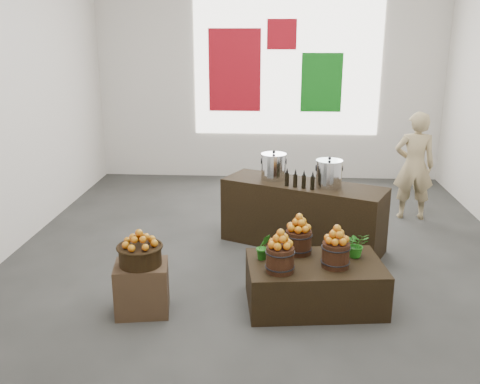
# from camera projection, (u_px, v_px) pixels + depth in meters

# --- Properties ---
(ground) EXTENTS (7.00, 7.00, 0.00)m
(ground) POSITION_uv_depth(u_px,v_px,m) (264.00, 252.00, 6.42)
(ground) COLOR #3A3A37
(ground) RESTS_ON ground
(back_wall) EXTENTS (6.00, 0.04, 4.00)m
(back_wall) POSITION_uv_depth(u_px,v_px,m) (270.00, 64.00, 9.19)
(back_wall) COLOR silver
(back_wall) RESTS_ON ground
(back_opening) EXTENTS (3.20, 0.02, 2.40)m
(back_opening) POSITION_uv_depth(u_px,v_px,m) (287.00, 65.00, 9.15)
(back_opening) COLOR white
(back_opening) RESTS_ON back_wall
(deco_red_left) EXTENTS (0.90, 0.04, 1.40)m
(deco_red_left) POSITION_uv_depth(u_px,v_px,m) (235.00, 70.00, 9.23)
(deco_red_left) COLOR #A40C19
(deco_red_left) RESTS_ON back_wall
(deco_green_right) EXTENTS (0.70, 0.04, 1.00)m
(deco_green_right) POSITION_uv_depth(u_px,v_px,m) (322.00, 83.00, 9.19)
(deco_green_right) COLOR #106C15
(deco_green_right) RESTS_ON back_wall
(deco_red_upper) EXTENTS (0.50, 0.04, 0.50)m
(deco_red_upper) POSITION_uv_depth(u_px,v_px,m) (282.00, 34.00, 9.01)
(deco_red_upper) COLOR #A40C19
(deco_red_upper) RESTS_ON back_wall
(crate) EXTENTS (0.54, 0.47, 0.49)m
(crate) POSITION_uv_depth(u_px,v_px,m) (142.00, 288.00, 5.00)
(crate) COLOR #4B3623
(crate) RESTS_ON ground
(wicker_basket) EXTENTS (0.39, 0.39, 0.18)m
(wicker_basket) POSITION_uv_depth(u_px,v_px,m) (140.00, 256.00, 4.90)
(wicker_basket) COLOR black
(wicker_basket) RESTS_ON crate
(apples_in_basket) EXTENTS (0.30, 0.30, 0.16)m
(apples_in_basket) POSITION_uv_depth(u_px,v_px,m) (139.00, 238.00, 4.85)
(apples_in_basket) COLOR #AF0507
(apples_in_basket) RESTS_ON wicker_basket
(display_table) EXTENTS (1.36, 0.93, 0.44)m
(display_table) POSITION_uv_depth(u_px,v_px,m) (314.00, 284.00, 5.14)
(display_table) COLOR black
(display_table) RESTS_ON ground
(apple_bucket_front_left) EXTENTS (0.26, 0.26, 0.24)m
(apple_bucket_front_left) POSITION_uv_depth(u_px,v_px,m) (280.00, 259.00, 4.85)
(apple_bucket_front_left) COLOR #33180E
(apple_bucket_front_left) RESTS_ON display_table
(apples_in_bucket_front_left) EXTENTS (0.19, 0.19, 0.17)m
(apples_in_bucket_front_left) POSITION_uv_depth(u_px,v_px,m) (280.00, 239.00, 4.79)
(apples_in_bucket_front_left) COLOR #AF0507
(apples_in_bucket_front_left) RESTS_ON apple_bucket_front_left
(apple_bucket_front_right) EXTENTS (0.26, 0.26, 0.24)m
(apple_bucket_front_right) POSITION_uv_depth(u_px,v_px,m) (336.00, 255.00, 4.95)
(apple_bucket_front_right) COLOR #33180E
(apple_bucket_front_right) RESTS_ON display_table
(apples_in_bucket_front_right) EXTENTS (0.19, 0.19, 0.17)m
(apples_in_bucket_front_right) POSITION_uv_depth(u_px,v_px,m) (337.00, 234.00, 4.90)
(apples_in_bucket_front_right) COLOR #AF0507
(apples_in_bucket_front_right) RESTS_ON apple_bucket_front_right
(apple_bucket_rear) EXTENTS (0.26, 0.26, 0.24)m
(apple_bucket_rear) POSITION_uv_depth(u_px,v_px,m) (298.00, 242.00, 5.26)
(apple_bucket_rear) COLOR #33180E
(apple_bucket_rear) RESTS_ON display_table
(apples_in_bucket_rear) EXTENTS (0.19, 0.19, 0.17)m
(apples_in_bucket_rear) POSITION_uv_depth(u_px,v_px,m) (299.00, 222.00, 5.20)
(apples_in_bucket_rear) COLOR #AF0507
(apples_in_bucket_rear) RESTS_ON apple_bucket_rear
(herb_garnish_right) EXTENTS (0.26, 0.24, 0.25)m
(herb_garnish_right) POSITION_uv_depth(u_px,v_px,m) (356.00, 244.00, 5.17)
(herb_garnish_right) COLOR #1C6916
(herb_garnish_right) RESTS_ON display_table
(herb_garnish_left) EXTENTS (0.17, 0.16, 0.26)m
(herb_garnish_left) POSITION_uv_depth(u_px,v_px,m) (263.00, 247.00, 5.11)
(herb_garnish_left) COLOR #1C6916
(herb_garnish_left) RESTS_ON display_table
(counter) EXTENTS (2.03, 1.39, 0.80)m
(counter) POSITION_uv_depth(u_px,v_px,m) (302.00, 215.00, 6.52)
(counter) COLOR black
(counter) RESTS_ON ground
(stock_pot_left) EXTENTS (0.30, 0.30, 0.30)m
(stock_pot_left) POSITION_uv_depth(u_px,v_px,m) (274.00, 167.00, 6.54)
(stock_pot_left) COLOR silver
(stock_pot_left) RESTS_ON counter
(stock_pot_center) EXTENTS (0.30, 0.30, 0.30)m
(stock_pot_center) POSITION_uv_depth(u_px,v_px,m) (329.00, 174.00, 6.22)
(stock_pot_center) COLOR silver
(stock_pot_center) RESTS_ON counter
(oil_cruets) EXTENTS (0.28, 0.17, 0.22)m
(oil_cruets) POSITION_uv_depth(u_px,v_px,m) (297.00, 178.00, 6.21)
(oil_cruets) COLOR black
(oil_cruets) RESTS_ON counter
(shopper) EXTENTS (0.58, 0.40, 1.52)m
(shopper) POSITION_uv_depth(u_px,v_px,m) (414.00, 166.00, 7.40)
(shopper) COLOR tan
(shopper) RESTS_ON ground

